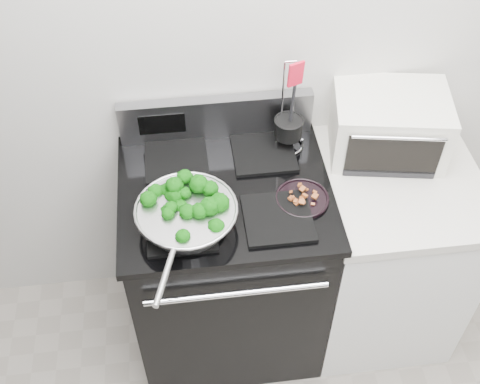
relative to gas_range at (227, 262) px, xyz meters
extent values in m
cube|color=beige|center=(0.30, 0.34, 0.86)|extent=(4.00, 0.02, 2.70)
cube|color=black|center=(0.00, 0.00, -0.03)|extent=(0.76, 0.66, 0.92)
cube|color=black|center=(0.00, 0.00, 0.45)|extent=(0.79, 0.69, 0.03)
cube|color=#99999E|center=(0.00, 0.30, 0.55)|extent=(0.76, 0.05, 0.18)
cube|color=black|center=(-0.17, -0.17, 0.47)|extent=(0.24, 0.24, 0.01)
cube|color=black|center=(0.17, -0.17, 0.47)|extent=(0.24, 0.24, 0.01)
cube|color=black|center=(-0.17, 0.17, 0.47)|extent=(0.24, 0.24, 0.01)
cube|color=black|center=(0.17, 0.17, 0.47)|extent=(0.24, 0.24, 0.01)
cube|color=white|center=(0.68, 0.00, -0.05)|extent=(0.60, 0.66, 0.88)
cube|color=beige|center=(0.68, 0.00, 0.41)|extent=(0.62, 0.68, 0.04)
torus|color=silver|center=(-0.15, -0.16, 0.55)|extent=(0.36, 0.36, 0.01)
cylinder|color=silver|center=(-0.23, -0.43, 0.54)|extent=(0.08, 0.21, 0.02)
cylinder|color=black|center=(0.27, -0.09, 0.47)|extent=(0.20, 0.20, 0.01)
cylinder|color=black|center=(0.27, 0.20, 0.55)|extent=(0.11, 0.11, 0.08)
cylinder|color=black|center=(0.27, 0.20, 0.65)|extent=(0.02, 0.02, 0.24)
cube|color=red|center=(0.27, 0.20, 0.81)|extent=(0.06, 0.03, 0.10)
cube|color=white|center=(0.66, 0.17, 0.56)|extent=(0.48, 0.39, 0.25)
cube|color=black|center=(0.66, 0.01, 0.55)|extent=(0.34, 0.07, 0.17)
camera|label=1|loc=(-0.13, -1.52, 2.08)|focal=45.00mm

